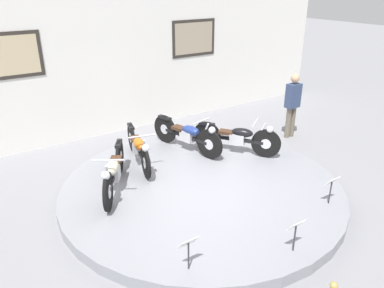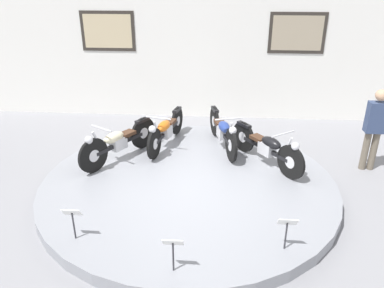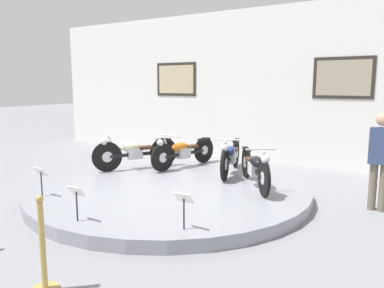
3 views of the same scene
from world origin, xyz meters
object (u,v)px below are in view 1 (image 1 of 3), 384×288
at_px(info_placard_front_centre, 296,229).
at_px(info_placard_front_left, 188,247).
at_px(visitor_standing, 292,102).
at_px(motorcycle_orange, 138,147).
at_px(motorcycle_cream, 114,171).
at_px(info_placard_front_right, 331,185).
at_px(motorcycle_black, 238,137).
at_px(motorcycle_blue, 187,134).

bearing_deg(info_placard_front_centre, info_placard_front_left, 160.35).
bearing_deg(visitor_standing, motorcycle_orange, 174.85).
bearing_deg(motorcycle_cream, info_placard_front_right, -40.50).
xyz_separation_m(motorcycle_cream, visitor_standing, (4.98, 0.35, 0.34)).
height_order(info_placard_front_left, info_placard_front_right, same).
bearing_deg(motorcycle_black, visitor_standing, 9.58).
height_order(motorcycle_blue, info_placard_front_centre, motorcycle_blue).
xyz_separation_m(motorcycle_cream, info_placard_front_left, (0.00, -2.49, -0.03)).
bearing_deg(info_placard_front_centre, motorcycle_black, 64.11).
bearing_deg(info_placard_front_left, info_placard_front_right, 0.00).
height_order(motorcycle_cream, info_placard_front_right, motorcycle_cream).
bearing_deg(info_placard_front_left, motorcycle_black, 40.47).
bearing_deg(motorcycle_cream, visitor_standing, 4.01).
distance_m(info_placard_front_centre, visitor_standing, 4.88).
bearing_deg(motorcycle_blue, info_placard_front_right, -75.23).
xyz_separation_m(info_placard_front_right, visitor_standing, (2.07, 2.84, 0.37)).
relative_size(motorcycle_blue, motorcycle_black, 1.19).
height_order(motorcycle_orange, motorcycle_black, motorcycle_black).
bearing_deg(motorcycle_blue, motorcycle_black, -40.43).
distance_m(motorcycle_black, info_placard_front_right, 2.49).
bearing_deg(motorcycle_orange, visitor_standing, -5.15).
height_order(motorcycle_black, info_placard_front_right, motorcycle_black).
bearing_deg(visitor_standing, info_placard_front_centre, -136.43).
bearing_deg(motorcycle_blue, info_placard_front_centre, -99.27).
height_order(motorcycle_blue, visitor_standing, visitor_standing).
distance_m(info_placard_front_left, visitor_standing, 5.75).
height_order(motorcycle_cream, motorcycle_orange, motorcycle_cream).
bearing_deg(motorcycle_blue, motorcycle_orange, -179.88).
xyz_separation_m(info_placard_front_left, info_placard_front_right, (2.91, 0.00, 0.00)).
distance_m(motorcycle_black, info_placard_front_left, 3.83).
relative_size(motorcycle_blue, info_placard_front_left, 3.83).
height_order(motorcycle_blue, info_placard_front_left, motorcycle_blue).
bearing_deg(motorcycle_black, motorcycle_blue, 139.57).
relative_size(info_placard_front_right, visitor_standing, 0.31).
height_order(motorcycle_black, info_placard_front_centre, motorcycle_black).
bearing_deg(motorcycle_blue, info_placard_front_left, -122.74).
bearing_deg(info_placard_front_left, motorcycle_orange, 75.21).
bearing_deg(visitor_standing, info_placard_front_left, -150.35).
xyz_separation_m(motorcycle_black, visitor_standing, (2.07, 0.35, 0.35)).
relative_size(info_placard_front_centre, visitor_standing, 0.31).
xyz_separation_m(motorcycle_blue, info_placard_front_left, (-2.07, -3.21, -0.03)).
bearing_deg(info_placard_front_left, motorcycle_cream, 90.00).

